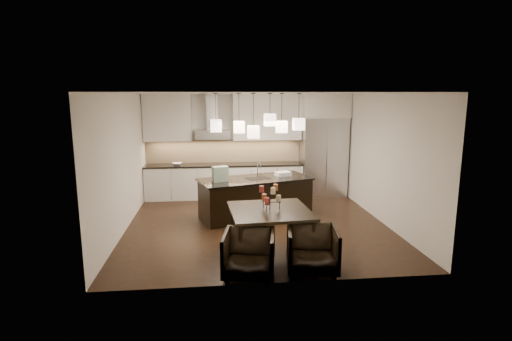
{
  "coord_description": "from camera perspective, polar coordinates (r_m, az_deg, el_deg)",
  "views": [
    {
      "loc": [
        -0.9,
        -8.22,
        2.77
      ],
      "look_at": [
        0.0,
        0.2,
        1.15
      ],
      "focal_mm": 28.0,
      "sensor_mm": 36.0,
      "label": 1
    }
  ],
  "objects": [
    {
      "name": "candelabra",
      "position": [
        6.86,
        2.01,
        -3.69
      ],
      "size": [
        0.42,
        0.42,
        0.48
      ],
      "primitive_type": null,
      "rotation": [
        0.0,
        0.0,
        0.07
      ],
      "color": "black",
      "rests_on": "dining_table"
    },
    {
      "name": "wall_right",
      "position": [
        9.1,
        17.69,
        1.66
      ],
      "size": [
        0.02,
        5.5,
        2.8
      ],
      "primitive_type": "cube",
      "color": "silver",
      "rests_on": "ground"
    },
    {
      "name": "hood_chimney",
      "position": [
        10.82,
        -6.3,
        8.38
      ],
      "size": [
        0.3,
        0.28,
        0.96
      ],
      "primitive_type": "cube",
      "color": "#B7B7BA",
      "rests_on": "hood_canopy"
    },
    {
      "name": "candle_e",
      "position": [
        6.82,
        0.82,
        -2.65
      ],
      "size": [
        0.09,
        0.09,
        0.11
      ],
      "primitive_type": "cylinder",
      "rotation": [
        0.0,
        0.0,
        0.07
      ],
      "color": "#A12D2B",
      "rests_on": "candelabra"
    },
    {
      "name": "candle_f",
      "position": [
        6.7,
        2.45,
        -2.92
      ],
      "size": [
        0.09,
        0.09,
        0.11
      ],
      "primitive_type": "cylinder",
      "rotation": [
        0.0,
        0.0,
        0.07
      ],
      "color": "beige",
      "rests_on": "candelabra"
    },
    {
      "name": "candle_a",
      "position": [
        6.9,
        3.24,
        -3.99
      ],
      "size": [
        0.09,
        0.09,
        0.11
      ],
      "primitive_type": "cylinder",
      "rotation": [
        0.0,
        0.0,
        0.07
      ],
      "color": "beige",
      "rests_on": "candelabra"
    },
    {
      "name": "pendant_a",
      "position": [
        8.73,
        -5.73,
        6.37
      ],
      "size": [
        0.24,
        0.24,
        0.26
      ],
      "primitive_type": "cube",
      "color": "#FFEAD0",
      "rests_on": "ceiling"
    },
    {
      "name": "candle_d",
      "position": [
        6.94,
        2.81,
        -2.42
      ],
      "size": [
        0.09,
        0.09,
        0.11
      ],
      "primitive_type": "cylinder",
      "rotation": [
        0.0,
        0.0,
        0.07
      ],
      "color": "#C55D2B",
      "rests_on": "candelabra"
    },
    {
      "name": "island_body",
      "position": [
        9.15,
        -0.1,
        -4.0
      ],
      "size": [
        2.62,
        1.64,
        0.86
      ],
      "primitive_type": "cube",
      "rotation": [
        0.0,
        0.0,
        0.29
      ],
      "color": "black",
      "rests_on": "floor"
    },
    {
      "name": "candle_b",
      "position": [
        6.98,
        1.17,
        -3.81
      ],
      "size": [
        0.09,
        0.09,
        0.11
      ],
      "primitive_type": "cylinder",
      "rotation": [
        0.0,
        0.0,
        0.07
      ],
      "color": "#C55D2B",
      "rests_on": "candelabra"
    },
    {
      "name": "candle_c",
      "position": [
        6.73,
        1.6,
        -4.36
      ],
      "size": [
        0.09,
        0.09,
        0.11
      ],
      "primitive_type": "cylinder",
      "rotation": [
        0.0,
        0.0,
        0.07
      ],
      "color": "#A12D2B",
      "rests_on": "candelabra"
    },
    {
      "name": "upper_cab_right",
      "position": [
        10.91,
        1.57,
        7.69
      ],
      "size": [
        1.85,
        0.35,
        1.25
      ],
      "primitive_type": "cube",
      "color": "silver",
      "rests_on": "wall_back"
    },
    {
      "name": "refrigerator",
      "position": [
        11.15,
        9.59,
        1.93
      ],
      "size": [
        1.2,
        0.72,
        2.15
      ],
      "primitive_type": "cube",
      "color": "#B7B7BA",
      "rests_on": "floor"
    },
    {
      "name": "pendant_c",
      "position": [
        8.79,
        1.99,
        7.23
      ],
      "size": [
        0.24,
        0.24,
        0.26
      ],
      "primitive_type": "cube",
      "color": "#FFEAD0",
      "rests_on": "ceiling"
    },
    {
      "name": "island_top",
      "position": [
        9.04,
        -0.1,
        -1.25
      ],
      "size": [
        2.71,
        1.74,
        0.04
      ],
      "primitive_type": "cube",
      "rotation": [
        0.0,
        0.0,
        0.29
      ],
      "color": "black",
      "rests_on": "island_body"
    },
    {
      "name": "pendant_f",
      "position": [
        8.55,
        -0.38,
        5.51
      ],
      "size": [
        0.24,
        0.24,
        0.26
      ],
      "primitive_type": "cube",
      "color": "#FFEAD0",
      "rests_on": "ceiling"
    },
    {
      "name": "dining_table",
      "position": [
        7.04,
        1.97,
        -8.77
      ],
      "size": [
        1.44,
        1.44,
        0.81
      ],
      "primitive_type": null,
      "rotation": [
        0.0,
        0.0,
        0.07
      ],
      "color": "black",
      "rests_on": "floor"
    },
    {
      "name": "armchair_left",
      "position": [
        6.23,
        -1.02,
        -11.9
      ],
      "size": [
        0.9,
        0.92,
        0.72
      ],
      "primitive_type": "imported",
      "rotation": [
        0.0,
        0.0,
        -0.18
      ],
      "color": "black",
      "rests_on": "floor"
    },
    {
      "name": "faucet",
      "position": [
        9.13,
        0.22,
        0.18
      ],
      "size": [
        0.16,
        0.25,
        0.37
      ],
      "primitive_type": null,
      "rotation": [
        0.0,
        0.0,
        0.29
      ],
      "color": "silver",
      "rests_on": "island_top"
    },
    {
      "name": "wall_back",
      "position": [
        11.1,
        -1.41,
        3.73
      ],
      "size": [
        5.5,
        0.02,
        2.8
      ],
      "primitive_type": "cube",
      "color": "silver",
      "rests_on": "ground"
    },
    {
      "name": "lower_cabinets",
      "position": [
        10.91,
        -4.52,
        -1.55
      ],
      "size": [
        4.21,
        0.62,
        0.88
      ],
      "primitive_type": "cube",
      "color": "silver",
      "rests_on": "floor"
    },
    {
      "name": "wall_left",
      "position": [
        8.54,
        -18.6,
        1.03
      ],
      "size": [
        0.02,
        5.5,
        2.8
      ],
      "primitive_type": "cube",
      "color": "silver",
      "rests_on": "ground"
    },
    {
      "name": "upper_cab_left",
      "position": [
        10.87,
        -12.55,
        7.43
      ],
      "size": [
        1.25,
        0.35,
        1.25
      ],
      "primitive_type": "cube",
      "color": "silver",
      "rests_on": "wall_back"
    },
    {
      "name": "countertop",
      "position": [
        10.82,
        -4.56,
        0.83
      ],
      "size": [
        4.21,
        0.66,
        0.04
      ],
      "primitive_type": "cube",
      "color": "black",
      "rests_on": "lower_cabinets"
    },
    {
      "name": "pendant_e",
      "position": [
        9.0,
        6.11,
        6.59
      ],
      "size": [
        0.24,
        0.24,
        0.26
      ],
      "primitive_type": "cube",
      "color": "#FFEAD0",
      "rests_on": "ceiling"
    },
    {
      "name": "backsplash",
      "position": [
        11.06,
        -4.63,
        2.81
      ],
      "size": [
        4.21,
        0.02,
        0.63
      ],
      "primitive_type": "cube",
      "color": "beige",
      "rests_on": "countertop"
    },
    {
      "name": "pendant_b",
      "position": [
        9.08,
        -2.43,
        6.21
      ],
      "size": [
        0.24,
        0.24,
        0.26
      ],
      "primitive_type": "cube",
      "color": "#FFEAD0",
      "rests_on": "ceiling"
    },
    {
      "name": "tote_bag",
      "position": [
        8.72,
        -5.14,
        -0.5
      ],
      "size": [
        0.37,
        0.26,
        0.33
      ],
      "primitive_type": "cube",
      "rotation": [
        0.0,
        0.0,
        0.29
      ],
      "color": "#296237",
      "rests_on": "island_top"
    },
    {
      "name": "floor",
      "position": [
        8.72,
        0.14,
        -7.75
      ],
      "size": [
        5.5,
        5.5,
        0.02
      ],
      "primitive_type": "cube",
      "color": "black",
      "rests_on": "ground"
    },
    {
      "name": "fruit_bowl",
      "position": [
        10.8,
        -11.2,
        0.92
      ],
      "size": [
        0.26,
        0.26,
        0.06
      ],
      "primitive_type": "imported",
      "rotation": [
        0.0,
        0.0,
        -0.01
      ],
      "color": "silver",
      "rests_on": "countertop"
    },
    {
      "name": "hood_canopy",
      "position": [
        10.75,
        -6.23,
        5.16
      ],
      "size": [
        0.9,
        0.52,
        0.24
      ],
      "primitive_type": "cube",
      "color": "#B7B7BA",
      "rests_on": "wall_back"
    },
    {
      "name": "pendant_d",
      "position": [
        9.18,
        3.67,
        6.23
      ],
      "size": [
        0.24,
        0.24,
        0.26
      ],
      "primitive_type": "cube",
      "color": "#FFEAD0",
      "rests_on": "ceiling"
    },
    {
      "name": "wall_front",
      "position": [
        5.7,
        3.18,
        -3.08
      ],
      "size": [
        5.5,
        0.02,
        2.8
      ],
      "primitive_type": "cube",
      "color": "silver",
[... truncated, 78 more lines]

